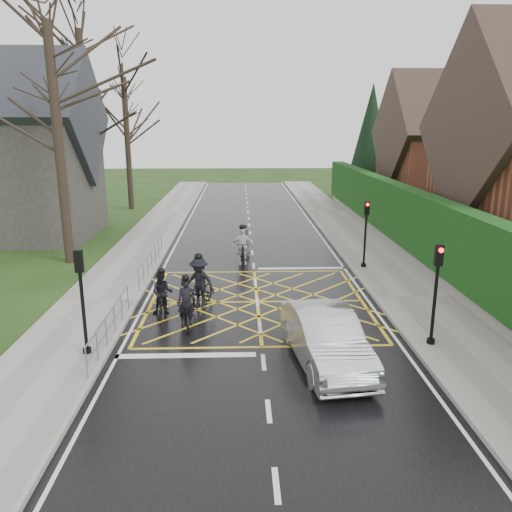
{
  "coord_description": "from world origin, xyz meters",
  "views": [
    {
      "loc": [
        -0.64,
        -17.92,
        6.56
      ],
      "look_at": [
        0.02,
        1.95,
        1.3
      ],
      "focal_mm": 35.0,
      "sensor_mm": 36.0,
      "label": 1
    }
  ],
  "objects": [
    {
      "name": "traffic_light_sw",
      "position": [
        -5.1,
        -4.5,
        1.66
      ],
      "size": [
        0.24,
        0.31,
        3.21
      ],
      "color": "black",
      "rests_on": "ground"
    },
    {
      "name": "cyclist_back",
      "position": [
        -3.4,
        -1.17,
        0.65
      ],
      "size": [
        0.78,
        1.73,
        1.72
      ],
      "rotation": [
        0.0,
        0.0,
        0.02
      ],
      "color": "black",
      "rests_on": "ground"
    },
    {
      "name": "tree_near",
      "position": [
        -9.0,
        6.0,
        7.91
      ],
      "size": [
        9.24,
        9.24,
        11.44
      ],
      "color": "black",
      "rests_on": "ground"
    },
    {
      "name": "cyclist_lead",
      "position": [
        -0.4,
        6.88,
        0.56
      ],
      "size": [
        0.75,
        1.69,
        1.62
      ],
      "rotation": [
        0.0,
        0.0,
        0.05
      ],
      "color": "#CBCE19",
      "rests_on": "ground"
    },
    {
      "name": "stone_wall",
      "position": [
        7.75,
        6.0,
        0.35
      ],
      "size": [
        0.5,
        38.0,
        0.7
      ],
      "primitive_type": "cube",
      "color": "slate",
      "rests_on": "ground"
    },
    {
      "name": "cyclist_rear",
      "position": [
        -2.44,
        -2.28,
        0.58
      ],
      "size": [
        0.96,
        1.94,
        1.8
      ],
      "rotation": [
        0.0,
        0.0,
        0.18
      ],
      "color": "black",
      "rests_on": "ground"
    },
    {
      "name": "sidewalk_right",
      "position": [
        6.0,
        0.0,
        0.07
      ],
      "size": [
        3.0,
        80.0,
        0.15
      ],
      "primitive_type": "cube",
      "color": "gray",
      "rests_on": "ground"
    },
    {
      "name": "railing_south",
      "position": [
        -4.65,
        -3.5,
        0.78
      ],
      "size": [
        0.05,
        5.04,
        1.03
      ],
      "color": "slate",
      "rests_on": "ground"
    },
    {
      "name": "house_far",
      "position": [
        14.75,
        18.0,
        4.36
      ],
      "size": [
        9.8,
        8.8,
        10.3
      ],
      "color": "brown",
      "rests_on": "ground"
    },
    {
      "name": "ground",
      "position": [
        0.0,
        0.0,
        0.0
      ],
      "size": [
        120.0,
        120.0,
        0.0
      ],
      "primitive_type": "plane",
      "color": "black",
      "rests_on": "ground"
    },
    {
      "name": "cyclist_mid",
      "position": [
        -2.15,
        -0.5,
        0.76
      ],
      "size": [
        1.5,
        2.25,
        2.07
      ],
      "rotation": [
        0.0,
        0.0,
        -0.39
      ],
      "color": "black",
      "rests_on": "ground"
    },
    {
      "name": "traffic_light_ne",
      "position": [
        5.1,
        4.2,
        1.66
      ],
      "size": [
        0.24,
        0.31,
        3.21
      ],
      "rotation": [
        0.0,
        0.0,
        3.14
      ],
      "color": "black",
      "rests_on": "ground"
    },
    {
      "name": "tree_mid",
      "position": [
        -10.0,
        14.0,
        8.63
      ],
      "size": [
        10.08,
        10.08,
        12.48
      ],
      "color": "black",
      "rests_on": "ground"
    },
    {
      "name": "traffic_light_se",
      "position": [
        5.1,
        -4.2,
        1.66
      ],
      "size": [
        0.24,
        0.31,
        3.21
      ],
      "rotation": [
        0.0,
        0.0,
        3.14
      ],
      "color": "black",
      "rests_on": "ground"
    },
    {
      "name": "church",
      "position": [
        -13.54,
        12.0,
        4.93
      ],
      "size": [
        8.8,
        7.8,
        11.0
      ],
      "color": "#2D2B28",
      "rests_on": "ground"
    },
    {
      "name": "car",
      "position": [
        1.74,
        -5.08,
        0.77
      ],
      "size": [
        2.22,
        4.85,
        1.54
      ],
      "primitive_type": "imported",
      "rotation": [
        0.0,
        0.0,
        0.13
      ],
      "color": "#AEB0B5",
      "rests_on": "ground"
    },
    {
      "name": "tree_far",
      "position": [
        -9.3,
        22.0,
        7.19
      ],
      "size": [
        8.4,
        8.4,
        10.4
      ],
      "color": "black",
      "rests_on": "ground"
    },
    {
      "name": "conifer",
      "position": [
        10.75,
        26.0,
        4.99
      ],
      "size": [
        4.6,
        4.6,
        10.0
      ],
      "color": "black",
      "rests_on": "ground"
    },
    {
      "name": "hedge",
      "position": [
        7.75,
        6.0,
        2.1
      ],
      "size": [
        0.9,
        38.0,
        2.8
      ],
      "primitive_type": "cube",
      "color": "#0F340E",
      "rests_on": "stone_wall"
    },
    {
      "name": "cyclist_front",
      "position": [
        -0.53,
        5.31,
        0.72
      ],
      "size": [
        1.08,
        1.99,
        1.96
      ],
      "rotation": [
        0.0,
        0.0,
        0.07
      ],
      "color": "black",
      "rests_on": "ground"
    },
    {
      "name": "road",
      "position": [
        0.0,
        0.0,
        0.01
      ],
      "size": [
        9.0,
        80.0,
        0.01
      ],
      "primitive_type": "cube",
      "color": "black",
      "rests_on": "ground"
    },
    {
      "name": "railing_north",
      "position": [
        -4.65,
        4.0,
        0.79
      ],
      "size": [
        0.05,
        6.04,
        1.03
      ],
      "color": "slate",
      "rests_on": "ground"
    },
    {
      "name": "sidewalk_left",
      "position": [
        -6.0,
        0.0,
        0.07
      ],
      "size": [
        3.0,
        80.0,
        0.15
      ],
      "primitive_type": "cube",
      "color": "gray",
      "rests_on": "ground"
    }
  ]
}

